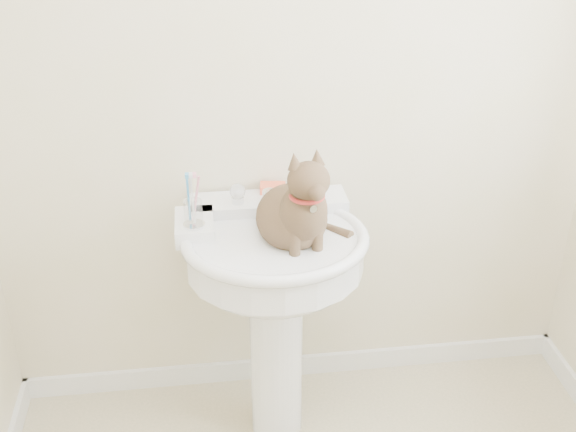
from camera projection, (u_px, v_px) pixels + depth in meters
name	position (u px, v px, depth m)	size (l,w,h in m)	color
wall_back	(298.00, 86.00, 2.45)	(2.20, 0.00, 2.50)	beige
baseboard_back	(296.00, 365.00, 3.01)	(2.20, 0.02, 0.09)	white
pedestal_sink	(275.00, 274.00, 2.44)	(0.64, 0.63, 0.88)	white
faucet	(270.00, 193.00, 2.47)	(0.28, 0.12, 0.14)	silver
soap_bar	(273.00, 188.00, 2.57)	(0.09, 0.06, 0.03)	#E65936
toothbrush_cup	(193.00, 212.00, 2.33)	(0.07, 0.07, 0.19)	silver
cat	(295.00, 213.00, 2.31)	(0.26, 0.32, 0.47)	brown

